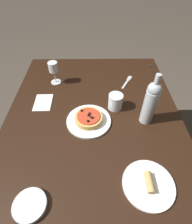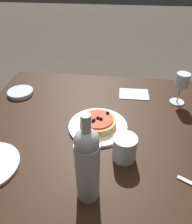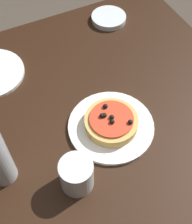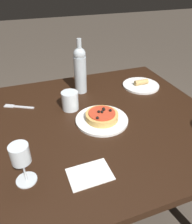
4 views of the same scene
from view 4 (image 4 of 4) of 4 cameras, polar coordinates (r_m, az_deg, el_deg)
ground_plane at (r=1.61m, az=-1.83°, el=-24.24°), size 14.00×14.00×0.00m
dining_table at (r=1.11m, az=-2.43°, el=-5.80°), size 1.27×1.03×0.74m
dinner_plate at (r=1.06m, az=1.53°, el=-2.05°), size 0.25×0.25×0.01m
pizza at (r=1.04m, az=1.55°, el=-0.99°), size 0.16×0.16×0.05m
wine_glass at (r=0.75m, az=-19.09°, el=-10.96°), size 0.07×0.07×0.16m
wine_bottle at (r=1.26m, az=-4.16°, el=11.04°), size 0.07×0.07×0.31m
water_cup at (r=1.13m, az=-6.80°, el=2.97°), size 0.09×0.09×0.10m
fork at (r=1.24m, az=-19.90°, el=1.34°), size 0.15×0.10×0.00m
side_plate at (r=1.40m, az=11.63°, el=6.92°), size 0.22×0.22×0.04m
paper_napkin at (r=0.81m, az=-1.65°, el=-15.93°), size 0.16×0.11×0.00m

